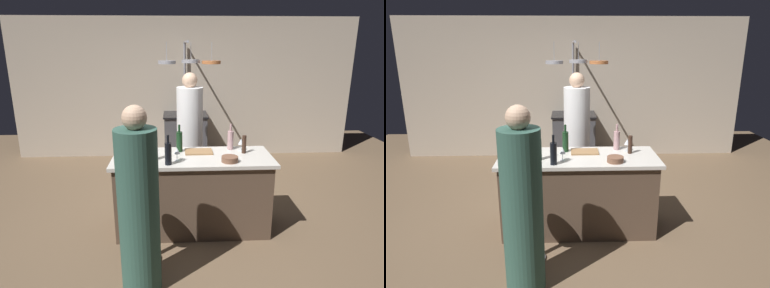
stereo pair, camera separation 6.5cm
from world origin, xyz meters
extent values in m
plane|color=brown|center=(0.00, 0.00, 0.00)|extent=(9.00, 9.00, 0.00)
cube|color=#BCAD99|center=(0.00, 2.85, 1.30)|extent=(6.40, 0.16, 2.60)
cube|color=brown|center=(0.00, 0.00, 0.43)|extent=(1.72, 0.66, 0.86)
cube|color=beige|center=(0.00, 0.00, 0.88)|extent=(1.80, 0.72, 0.04)
cube|color=#47474C|center=(0.00, 2.45, 0.43)|extent=(0.76, 0.60, 0.86)
cube|color=black|center=(0.00, 2.45, 0.88)|extent=(0.80, 0.64, 0.03)
cylinder|color=white|center=(0.02, 1.06, 0.77)|extent=(0.37, 0.37, 1.55)
sphere|color=#D8AD8C|center=(0.02, 1.06, 1.64)|extent=(0.21, 0.21, 0.21)
cylinder|color=#4C4C51|center=(-0.50, -0.62, 0.01)|extent=(0.28, 0.28, 0.02)
cylinder|color=#4C4C51|center=(-0.50, -0.62, 0.33)|extent=(0.06, 0.06, 0.62)
cylinder|color=brown|center=(-0.50, -0.62, 0.66)|extent=(0.26, 0.26, 0.04)
cylinder|color=#33594C|center=(-0.51, -1.01, 0.74)|extent=(0.35, 0.35, 1.48)
sphere|color=#D8AD8C|center=(-0.51, -1.01, 1.57)|extent=(0.20, 0.20, 0.20)
cylinder|color=gray|center=(0.00, 2.70, 1.07)|extent=(0.04, 0.04, 2.15)
cylinder|color=gray|center=(0.00, 1.97, 2.15)|extent=(0.04, 1.45, 0.04)
cylinder|color=gray|center=(-0.30, 1.44, 1.86)|extent=(0.26, 0.26, 0.04)
cylinder|color=gray|center=(-0.30, 1.40, 2.01)|extent=(0.01, 0.01, 0.29)
cylinder|color=gray|center=(0.05, 1.44, 1.88)|extent=(0.27, 0.27, 0.04)
cylinder|color=gray|center=(0.05, 1.40, 2.01)|extent=(0.01, 0.01, 0.27)
cylinder|color=#B26638|center=(0.35, 1.43, 1.86)|extent=(0.28, 0.28, 0.04)
cylinder|color=gray|center=(0.35, 1.40, 2.01)|extent=(0.01, 0.01, 0.29)
cube|color=#997047|center=(0.08, 0.14, 0.91)|extent=(0.32, 0.22, 0.02)
cylinder|color=#382319|center=(0.60, 0.09, 1.01)|extent=(0.05, 0.05, 0.21)
cylinder|color=#143319|center=(-0.15, 0.18, 1.02)|extent=(0.07, 0.07, 0.24)
cylinder|color=#143319|center=(-0.15, 0.18, 1.18)|extent=(0.03, 0.03, 0.08)
cylinder|color=#193D23|center=(-0.44, -0.11, 1.02)|extent=(0.07, 0.07, 0.24)
cylinder|color=#193D23|center=(-0.44, -0.11, 1.19)|extent=(0.03, 0.03, 0.08)
cylinder|color=black|center=(-0.27, -0.26, 1.02)|extent=(0.07, 0.07, 0.24)
cylinder|color=black|center=(-0.27, -0.26, 1.18)|extent=(0.03, 0.03, 0.08)
cylinder|color=#B78C8E|center=(0.47, 0.24, 1.01)|extent=(0.07, 0.07, 0.22)
cylinder|color=#B78C8E|center=(0.47, 0.24, 1.17)|extent=(0.03, 0.03, 0.08)
cylinder|color=silver|center=(-0.18, -0.14, 0.90)|extent=(0.06, 0.06, 0.01)
cylinder|color=silver|center=(-0.18, -0.14, 0.94)|extent=(0.01, 0.01, 0.07)
cone|color=silver|center=(-0.18, -0.14, 1.01)|extent=(0.07, 0.07, 0.06)
cylinder|color=silver|center=(0.58, 0.18, 0.90)|extent=(0.06, 0.06, 0.01)
cylinder|color=silver|center=(0.58, 0.18, 0.94)|extent=(0.01, 0.01, 0.07)
cone|color=silver|center=(0.58, 0.18, 1.01)|extent=(0.07, 0.07, 0.06)
cylinder|color=brown|center=(0.39, -0.21, 0.93)|extent=(0.18, 0.18, 0.06)
cylinder|color=silver|center=(-0.70, -0.11, 0.94)|extent=(0.15, 0.15, 0.08)
camera|label=1|loc=(-0.20, -3.60, 2.12)|focal=31.50mm
camera|label=2|loc=(-0.13, -3.60, 2.12)|focal=31.50mm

